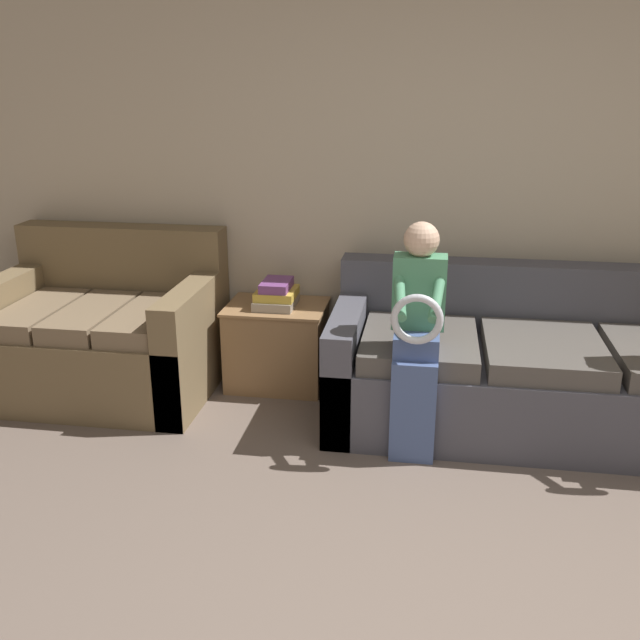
{
  "coord_description": "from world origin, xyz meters",
  "views": [
    {
      "loc": [
        -0.22,
        -1.65,
        1.84
      ],
      "look_at": [
        -0.74,
        1.59,
        0.72
      ],
      "focal_mm": 40.0,
      "sensor_mm": 36.0,
      "label": 1
    }
  ],
  "objects_px": {
    "couch_main": "(537,371)",
    "child_left_seated": "(417,329)",
    "couch_side": "(105,336)",
    "book_stack": "(276,295)",
    "side_shelf": "(277,344)"
  },
  "relations": [
    {
      "from": "side_shelf",
      "to": "couch_side",
      "type": "bearing_deg",
      "value": -168.3
    },
    {
      "from": "child_left_seated",
      "to": "book_stack",
      "type": "xyz_separation_m",
      "value": [
        -0.86,
        0.68,
        -0.07
      ]
    },
    {
      "from": "book_stack",
      "to": "couch_main",
      "type": "bearing_deg",
      "value": -9.98
    },
    {
      "from": "couch_side",
      "to": "child_left_seated",
      "type": "distance_m",
      "value": 1.99
    },
    {
      "from": "child_left_seated",
      "to": "side_shelf",
      "type": "bearing_deg",
      "value": 141.46
    },
    {
      "from": "couch_main",
      "to": "child_left_seated",
      "type": "height_order",
      "value": "child_left_seated"
    },
    {
      "from": "couch_side",
      "to": "side_shelf",
      "type": "height_order",
      "value": "couch_side"
    },
    {
      "from": "couch_main",
      "to": "couch_side",
      "type": "xyz_separation_m",
      "value": [
        -2.56,
        0.07,
        0.03
      ]
    },
    {
      "from": "couch_main",
      "to": "child_left_seated",
      "type": "relative_size",
      "value": 1.92
    },
    {
      "from": "couch_main",
      "to": "couch_side",
      "type": "distance_m",
      "value": 2.56
    },
    {
      "from": "couch_side",
      "to": "child_left_seated",
      "type": "height_order",
      "value": "child_left_seated"
    },
    {
      "from": "couch_side",
      "to": "couch_main",
      "type": "bearing_deg",
      "value": -1.49
    },
    {
      "from": "side_shelf",
      "to": "book_stack",
      "type": "distance_m",
      "value": 0.32
    },
    {
      "from": "couch_main",
      "to": "side_shelf",
      "type": "distance_m",
      "value": 1.56
    },
    {
      "from": "couch_side",
      "to": "side_shelf",
      "type": "relative_size",
      "value": 2.2
    }
  ]
}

